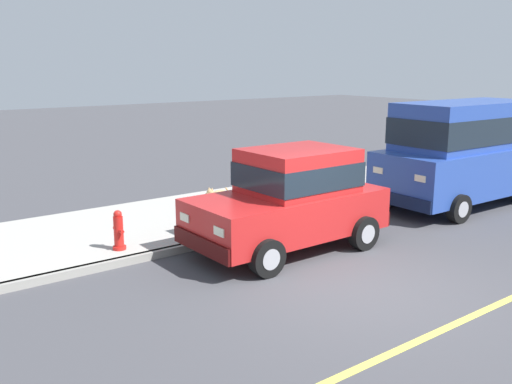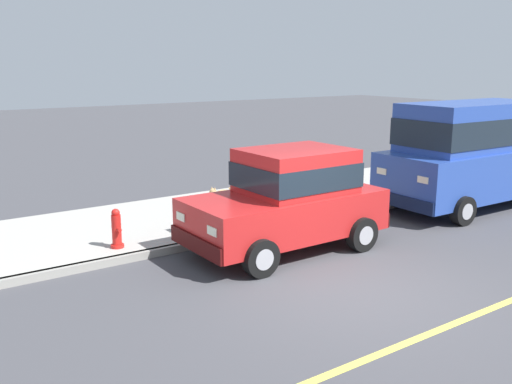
# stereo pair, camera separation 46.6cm
# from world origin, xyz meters

# --- Properties ---
(ground_plane) EXTENTS (80.00, 80.00, 0.00)m
(ground_plane) POSITION_xyz_m (0.00, 0.00, 0.00)
(ground_plane) COLOR #424247
(curb) EXTENTS (0.16, 64.00, 0.14)m
(curb) POSITION_xyz_m (-3.20, 0.00, 0.07)
(curb) COLOR gray
(curb) RESTS_ON ground
(sidewalk) EXTENTS (3.60, 64.00, 0.14)m
(sidewalk) POSITION_xyz_m (-5.00, 0.00, 0.07)
(sidewalk) COLOR #A8A59E
(sidewalk) RESTS_ON ground
(lane_centre_line) EXTENTS (0.12, 57.60, 0.01)m
(lane_centre_line) POSITION_xyz_m (1.60, 0.00, 0.00)
(lane_centre_line) COLOR #E0D64C
(lane_centre_line) RESTS_ON ground
(car_red_hatchback) EXTENTS (1.97, 3.81, 1.88)m
(car_red_hatchback) POSITION_xyz_m (-2.15, 0.30, 0.98)
(car_red_hatchback) COLOR red
(car_red_hatchback) RESTS_ON ground
(car_blue_van) EXTENTS (2.22, 4.94, 2.52)m
(car_blue_van) POSITION_xyz_m (-2.20, 5.89, 1.39)
(car_blue_van) COLOR #28479E
(car_blue_van) RESTS_ON ground
(dog_tan) EXTENTS (0.28, 0.75, 0.49)m
(dog_tan) POSITION_xyz_m (-5.23, 0.69, 0.43)
(dog_tan) COLOR tan
(dog_tan) RESTS_ON sidewalk
(fire_hydrant) EXTENTS (0.34, 0.24, 0.72)m
(fire_hydrant) POSITION_xyz_m (-3.65, -2.45, 0.48)
(fire_hydrant) COLOR red
(fire_hydrant) RESTS_ON sidewalk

